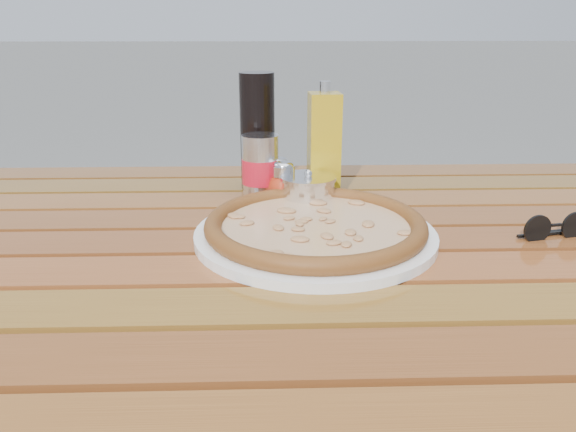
{
  "coord_description": "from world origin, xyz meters",
  "views": [
    {
      "loc": [
        -0.03,
        -0.78,
        1.06
      ],
      "look_at": [
        0.0,
        0.02,
        0.78
      ],
      "focal_mm": 35.0,
      "sensor_mm": 36.0,
      "label": 1
    }
  ],
  "objects_px": {
    "dark_bottle": "(257,132)",
    "sunglasses": "(555,228)",
    "plate": "(315,235)",
    "soda_can": "(261,169)",
    "pizza": "(315,225)",
    "pepper_shaker": "(283,184)",
    "parmesan_tin": "(308,192)",
    "olive_oil_cruet": "(324,145)",
    "oregano_shaker": "(279,180)",
    "table": "(288,285)"
  },
  "relations": [
    {
      "from": "dark_bottle",
      "to": "sunglasses",
      "type": "height_order",
      "value": "dark_bottle"
    },
    {
      "from": "plate",
      "to": "table",
      "type": "bearing_deg",
      "value": 178.5
    },
    {
      "from": "plate",
      "to": "pepper_shaker",
      "type": "xyz_separation_m",
      "value": [
        -0.04,
        0.17,
        0.03
      ]
    },
    {
      "from": "sunglasses",
      "to": "oregano_shaker",
      "type": "bearing_deg",
      "value": 142.85
    },
    {
      "from": "soda_can",
      "to": "parmesan_tin",
      "type": "bearing_deg",
      "value": -33.74
    },
    {
      "from": "dark_bottle",
      "to": "parmesan_tin",
      "type": "distance_m",
      "value": 0.18
    },
    {
      "from": "plate",
      "to": "soda_can",
      "type": "height_order",
      "value": "soda_can"
    },
    {
      "from": "dark_bottle",
      "to": "table",
      "type": "bearing_deg",
      "value": -79.84
    },
    {
      "from": "plate",
      "to": "pizza",
      "type": "height_order",
      "value": "pizza"
    },
    {
      "from": "parmesan_tin",
      "to": "sunglasses",
      "type": "xyz_separation_m",
      "value": [
        0.36,
        -0.15,
        -0.01
      ]
    },
    {
      "from": "plate",
      "to": "pepper_shaker",
      "type": "height_order",
      "value": "pepper_shaker"
    },
    {
      "from": "olive_oil_cruet",
      "to": "parmesan_tin",
      "type": "relative_size",
      "value": 1.85
    },
    {
      "from": "pepper_shaker",
      "to": "dark_bottle",
      "type": "xyz_separation_m",
      "value": [
        -0.05,
        0.11,
        0.07
      ]
    },
    {
      "from": "parmesan_tin",
      "to": "sunglasses",
      "type": "distance_m",
      "value": 0.39
    },
    {
      "from": "oregano_shaker",
      "to": "table",
      "type": "bearing_deg",
      "value": -86.64
    },
    {
      "from": "dark_bottle",
      "to": "olive_oil_cruet",
      "type": "distance_m",
      "value": 0.14
    },
    {
      "from": "table",
      "to": "olive_oil_cruet",
      "type": "xyz_separation_m",
      "value": [
        0.07,
        0.22,
        0.17
      ]
    },
    {
      "from": "oregano_shaker",
      "to": "olive_oil_cruet",
      "type": "height_order",
      "value": "olive_oil_cruet"
    },
    {
      "from": "pizza",
      "to": "olive_oil_cruet",
      "type": "xyz_separation_m",
      "value": [
        0.03,
        0.22,
        0.07
      ]
    },
    {
      "from": "plate",
      "to": "sunglasses",
      "type": "xyz_separation_m",
      "value": [
        0.36,
        -0.01,
        0.01
      ]
    },
    {
      "from": "sunglasses",
      "to": "soda_can",
      "type": "bearing_deg",
      "value": 144.28
    },
    {
      "from": "parmesan_tin",
      "to": "olive_oil_cruet",
      "type": "bearing_deg",
      "value": 66.55
    },
    {
      "from": "table",
      "to": "oregano_shaker",
      "type": "relative_size",
      "value": 17.07
    },
    {
      "from": "oregano_shaker",
      "to": "olive_oil_cruet",
      "type": "relative_size",
      "value": 0.39
    },
    {
      "from": "pizza",
      "to": "dark_bottle",
      "type": "height_order",
      "value": "dark_bottle"
    },
    {
      "from": "oregano_shaker",
      "to": "sunglasses",
      "type": "height_order",
      "value": "oregano_shaker"
    },
    {
      "from": "pepper_shaker",
      "to": "parmesan_tin",
      "type": "height_order",
      "value": "pepper_shaker"
    },
    {
      "from": "oregano_shaker",
      "to": "soda_can",
      "type": "xyz_separation_m",
      "value": [
        -0.03,
        0.0,
        0.02
      ]
    },
    {
      "from": "dark_bottle",
      "to": "sunglasses",
      "type": "distance_m",
      "value": 0.54
    },
    {
      "from": "table",
      "to": "parmesan_tin",
      "type": "relative_size",
      "value": 12.35
    },
    {
      "from": "table",
      "to": "dark_bottle",
      "type": "height_order",
      "value": "dark_bottle"
    },
    {
      "from": "olive_oil_cruet",
      "to": "sunglasses",
      "type": "relative_size",
      "value": 1.91
    },
    {
      "from": "plate",
      "to": "parmesan_tin",
      "type": "relative_size",
      "value": 3.17
    },
    {
      "from": "table",
      "to": "pizza",
      "type": "xyz_separation_m",
      "value": [
        0.04,
        -0.0,
        0.1
      ]
    },
    {
      "from": "dark_bottle",
      "to": "olive_oil_cruet",
      "type": "relative_size",
      "value": 1.05
    },
    {
      "from": "pepper_shaker",
      "to": "sunglasses",
      "type": "bearing_deg",
      "value": -23.15
    },
    {
      "from": "olive_oil_cruet",
      "to": "plate",
      "type": "bearing_deg",
      "value": -98.17
    },
    {
      "from": "plate",
      "to": "parmesan_tin",
      "type": "bearing_deg",
      "value": 90.63
    },
    {
      "from": "oregano_shaker",
      "to": "pepper_shaker",
      "type": "bearing_deg",
      "value": -74.47
    },
    {
      "from": "dark_bottle",
      "to": "soda_can",
      "type": "distance_m",
      "value": 0.1
    },
    {
      "from": "pepper_shaker",
      "to": "parmesan_tin",
      "type": "relative_size",
      "value": 0.72
    },
    {
      "from": "plate",
      "to": "parmesan_tin",
      "type": "xyz_separation_m",
      "value": [
        -0.0,
        0.14,
        0.02
      ]
    },
    {
      "from": "pizza",
      "to": "pepper_shaker",
      "type": "distance_m",
      "value": 0.17
    },
    {
      "from": "table",
      "to": "soda_can",
      "type": "xyz_separation_m",
      "value": [
        -0.04,
        0.2,
        0.13
      ]
    },
    {
      "from": "pizza",
      "to": "table",
      "type": "bearing_deg",
      "value": 178.5
    },
    {
      "from": "pepper_shaker",
      "to": "soda_can",
      "type": "height_order",
      "value": "soda_can"
    },
    {
      "from": "pizza",
      "to": "dark_bottle",
      "type": "bearing_deg",
      "value": 107.81
    },
    {
      "from": "sunglasses",
      "to": "olive_oil_cruet",
      "type": "bearing_deg",
      "value": 134.59
    },
    {
      "from": "pizza",
      "to": "oregano_shaker",
      "type": "bearing_deg",
      "value": 104.77
    },
    {
      "from": "oregano_shaker",
      "to": "parmesan_tin",
      "type": "relative_size",
      "value": 0.72
    }
  ]
}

